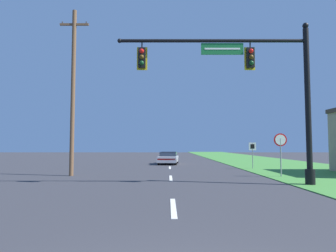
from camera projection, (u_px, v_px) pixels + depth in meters
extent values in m
cube|color=#428438|center=(264.00, 162.00, 32.80)|extent=(10.00, 110.00, 0.04)
cube|color=silver|center=(172.00, 207.00, 8.80)|extent=(0.16, 2.80, 0.01)
cube|color=silver|center=(169.00, 178.00, 16.78)|extent=(0.16, 2.80, 0.01)
cube|color=silver|center=(168.00, 168.00, 24.76)|extent=(0.16, 2.80, 0.01)
cube|color=silver|center=(168.00, 162.00, 32.75)|extent=(0.16, 2.80, 0.01)
cube|color=silver|center=(168.00, 159.00, 40.73)|extent=(0.16, 2.80, 0.01)
cylinder|color=black|center=(308.00, 177.00, 13.81)|extent=(0.44, 0.44, 0.70)
cylinder|color=black|center=(306.00, 105.00, 14.03)|extent=(0.26, 0.26, 7.36)
sphere|color=black|center=(304.00, 26.00, 14.28)|extent=(0.28, 0.28, 0.28)
cylinder|color=black|center=(211.00, 41.00, 14.21)|extent=(8.86, 0.16, 0.16)
sphere|color=black|center=(118.00, 41.00, 14.19)|extent=(0.21, 0.21, 0.21)
cube|color=#196B33|center=(221.00, 49.00, 14.19)|extent=(2.00, 0.06, 0.55)
cube|color=white|center=(221.00, 49.00, 14.15)|extent=(1.68, 0.01, 0.08)
cylinder|color=black|center=(141.00, 44.00, 14.18)|extent=(0.06, 0.06, 0.35)
cube|color=yellow|center=(141.00, 59.00, 14.27)|extent=(0.50, 0.03, 1.11)
cube|color=black|center=(140.00, 58.00, 14.14)|extent=(0.34, 0.24, 0.95)
sphere|color=red|center=(140.00, 51.00, 14.02)|extent=(0.22, 0.22, 0.22)
sphere|color=#51380F|center=(140.00, 57.00, 14.00)|extent=(0.22, 0.22, 0.22)
sphere|color=#0F3D19|center=(140.00, 63.00, 13.98)|extent=(0.22, 0.22, 0.22)
cylinder|color=black|center=(249.00, 45.00, 14.21)|extent=(0.06, 0.06, 0.35)
cube|color=yellow|center=(248.00, 59.00, 14.30)|extent=(0.50, 0.03, 1.11)
cube|color=black|center=(249.00, 58.00, 14.16)|extent=(0.34, 0.24, 0.95)
sphere|color=red|center=(250.00, 51.00, 14.04)|extent=(0.22, 0.22, 0.22)
sphere|color=#51380F|center=(250.00, 57.00, 14.02)|extent=(0.22, 0.22, 0.22)
sphere|color=#0F3D19|center=(250.00, 63.00, 14.01)|extent=(0.22, 0.22, 0.22)
cylinder|color=black|center=(176.00, 160.00, 31.33)|extent=(0.22, 0.64, 0.64)
cylinder|color=black|center=(161.00, 160.00, 31.46)|extent=(0.22, 0.64, 0.64)
cylinder|color=black|center=(174.00, 162.00, 28.21)|extent=(0.22, 0.64, 0.64)
cylinder|color=black|center=(157.00, 162.00, 28.34)|extent=(0.22, 0.64, 0.64)
cube|color=#B7B7BC|center=(167.00, 159.00, 29.85)|extent=(2.18, 4.67, 0.55)
cube|color=#283342|center=(167.00, 154.00, 29.99)|extent=(1.75, 2.03, 0.42)
cube|color=#B7B7BC|center=(167.00, 152.00, 30.00)|extent=(1.71, 1.99, 0.06)
cube|color=#B71414|center=(165.00, 159.00, 27.62)|extent=(1.67, 0.20, 0.14)
cylinder|color=gray|center=(279.00, 157.00, 17.47)|extent=(0.07, 0.07, 2.20)
cylinder|color=red|center=(279.00, 140.00, 17.53)|extent=(0.76, 0.04, 0.76)
cylinder|color=white|center=(279.00, 140.00, 17.51)|extent=(0.61, 0.01, 0.61)
cylinder|color=gray|center=(251.00, 156.00, 23.37)|extent=(0.06, 0.06, 2.00)
cube|color=white|center=(251.00, 146.00, 23.42)|extent=(0.55, 0.04, 0.60)
cube|color=black|center=(251.00, 146.00, 23.39)|extent=(0.31, 0.01, 0.34)
cylinder|color=brown|center=(71.00, 92.00, 18.40)|extent=(0.26, 0.26, 10.30)
cube|color=brown|center=(73.00, 24.00, 18.68)|extent=(1.80, 0.12, 0.12)
cylinder|color=#333338|center=(61.00, 22.00, 18.69)|extent=(0.08, 0.08, 0.12)
cylinder|color=#333338|center=(85.00, 22.00, 18.69)|extent=(0.08, 0.08, 0.12)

